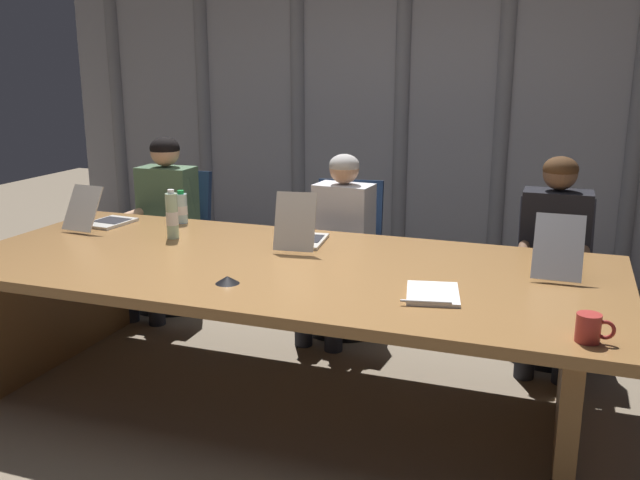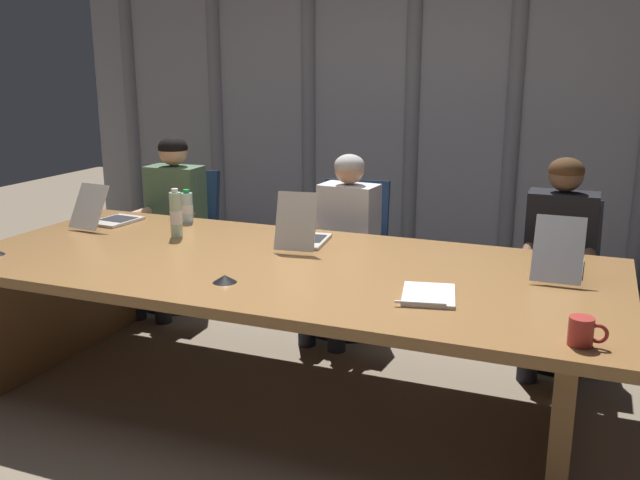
{
  "view_description": "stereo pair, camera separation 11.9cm",
  "coord_description": "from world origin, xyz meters",
  "px_view_note": "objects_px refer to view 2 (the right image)",
  "views": [
    {
      "loc": [
        1.31,
        -3.05,
        1.69
      ],
      "look_at": [
        0.17,
        0.12,
        0.82
      ],
      "focal_mm": 38.95,
      "sensor_mm": 36.0,
      "label": 1
    },
    {
      "loc": [
        1.42,
        -3.01,
        1.69
      ],
      "look_at": [
        0.17,
        0.12,
        0.82
      ],
      "focal_mm": 38.95,
      "sensor_mm": 36.0,
      "label": 2
    }
  ],
  "objects_px": {
    "laptop_center": "(559,261)",
    "conference_mic_left_side": "(225,279)",
    "person_left_end": "(170,213)",
    "person_center": "(559,251)",
    "water_bottle_primary": "(176,215)",
    "office_chair_center": "(559,299)",
    "coffee_mug_near": "(582,332)",
    "laptop_left_end": "(108,216)",
    "person_left_mid": "(342,235)",
    "water_bottle_secondary": "(187,207)",
    "laptop_left_mid": "(303,234)",
    "office_chair_left_mid": "(350,273)",
    "office_chair_left_end": "(182,253)",
    "spiral_notepad": "(428,295)"
  },
  "relations": [
    {
      "from": "laptop_center",
      "to": "office_chair_center",
      "type": "bearing_deg",
      "value": 0.55
    },
    {
      "from": "person_center",
      "to": "spiral_notepad",
      "type": "distance_m",
      "value": 1.28
    },
    {
      "from": "laptop_left_mid",
      "to": "office_chair_left_end",
      "type": "bearing_deg",
      "value": 52.03
    },
    {
      "from": "laptop_left_mid",
      "to": "laptop_center",
      "type": "distance_m",
      "value": 1.32
    },
    {
      "from": "office_chair_left_end",
      "to": "water_bottle_primary",
      "type": "relative_size",
      "value": 3.35
    },
    {
      "from": "conference_mic_left_side",
      "to": "person_center",
      "type": "bearing_deg",
      "value": 44.42
    },
    {
      "from": "person_center",
      "to": "water_bottle_secondary",
      "type": "relative_size",
      "value": 5.8
    },
    {
      "from": "person_left_mid",
      "to": "water_bottle_primary",
      "type": "distance_m",
      "value": 1.04
    },
    {
      "from": "laptop_left_mid",
      "to": "water_bottle_primary",
      "type": "height_order",
      "value": "laptop_left_mid"
    },
    {
      "from": "person_left_mid",
      "to": "conference_mic_left_side",
      "type": "xyz_separation_m",
      "value": [
        -0.08,
        -1.33,
        0.1
      ]
    },
    {
      "from": "office_chair_center",
      "to": "coffee_mug_near",
      "type": "distance_m",
      "value": 1.72
    },
    {
      "from": "person_center",
      "to": "conference_mic_left_side",
      "type": "relative_size",
      "value": 10.75
    },
    {
      "from": "laptop_left_mid",
      "to": "person_left_end",
      "type": "height_order",
      "value": "person_left_end"
    },
    {
      "from": "office_chair_left_end",
      "to": "office_chair_center",
      "type": "xyz_separation_m",
      "value": [
        2.6,
        -0.0,
        -0.01
      ]
    },
    {
      "from": "laptop_left_end",
      "to": "water_bottle_primary",
      "type": "distance_m",
      "value": 0.58
    },
    {
      "from": "coffee_mug_near",
      "to": "water_bottle_primary",
      "type": "bearing_deg",
      "value": 159.86
    },
    {
      "from": "office_chair_center",
      "to": "water_bottle_primary",
      "type": "bearing_deg",
      "value": -74.63
    },
    {
      "from": "water_bottle_primary",
      "to": "coffee_mug_near",
      "type": "relative_size",
      "value": 2.05
    },
    {
      "from": "laptop_center",
      "to": "office_chair_center",
      "type": "xyz_separation_m",
      "value": [
        -0.01,
        0.77,
        -0.44
      ]
    },
    {
      "from": "laptop_left_end",
      "to": "office_chair_center",
      "type": "bearing_deg",
      "value": -69.08
    },
    {
      "from": "laptop_left_mid",
      "to": "water_bottle_secondary",
      "type": "relative_size",
      "value": 2.2
    },
    {
      "from": "office_chair_left_end",
      "to": "person_left_mid",
      "type": "bearing_deg",
      "value": 80.74
    },
    {
      "from": "water_bottle_secondary",
      "to": "conference_mic_left_side",
      "type": "bearing_deg",
      "value": -50.31
    },
    {
      "from": "person_left_mid",
      "to": "coffee_mug_near",
      "type": "distance_m",
      "value": 2.08
    },
    {
      "from": "person_left_end",
      "to": "water_bottle_primary",
      "type": "bearing_deg",
      "value": 35.25
    },
    {
      "from": "person_left_mid",
      "to": "water_bottle_secondary",
      "type": "distance_m",
      "value": 0.98
    },
    {
      "from": "person_center",
      "to": "coffee_mug_near",
      "type": "relative_size",
      "value": 8.69
    },
    {
      "from": "laptop_center",
      "to": "office_chair_center",
      "type": "relative_size",
      "value": 0.53
    },
    {
      "from": "laptop_left_end",
      "to": "laptop_center",
      "type": "xyz_separation_m",
      "value": [
        2.63,
        -0.02,
        0.0
      ]
    },
    {
      "from": "person_left_end",
      "to": "person_center",
      "type": "height_order",
      "value": "person_left_end"
    },
    {
      "from": "laptop_left_mid",
      "to": "office_chair_left_mid",
      "type": "bearing_deg",
      "value": -8.08
    },
    {
      "from": "office_chair_left_end",
      "to": "water_bottle_secondary",
      "type": "xyz_separation_m",
      "value": [
        0.39,
        -0.5,
        0.47
      ]
    },
    {
      "from": "office_chair_left_mid",
      "to": "person_center",
      "type": "relative_size",
      "value": 0.79
    },
    {
      "from": "laptop_center",
      "to": "conference_mic_left_side",
      "type": "xyz_separation_m",
      "value": [
        -1.39,
        -0.72,
        -0.04
      ]
    },
    {
      "from": "person_left_mid",
      "to": "conference_mic_left_side",
      "type": "height_order",
      "value": "person_left_mid"
    },
    {
      "from": "coffee_mug_near",
      "to": "water_bottle_secondary",
      "type": "bearing_deg",
      "value": 153.74
    },
    {
      "from": "laptop_left_end",
      "to": "office_chair_center",
      "type": "height_order",
      "value": "laptop_left_end"
    },
    {
      "from": "laptop_center",
      "to": "office_chair_left_mid",
      "type": "height_order",
      "value": "laptop_center"
    },
    {
      "from": "laptop_left_mid",
      "to": "spiral_notepad",
      "type": "height_order",
      "value": "laptop_left_mid"
    },
    {
      "from": "person_center",
      "to": "person_left_end",
      "type": "bearing_deg",
      "value": -90.44
    },
    {
      "from": "coffee_mug_near",
      "to": "person_left_end",
      "type": "bearing_deg",
      "value": 150.99
    },
    {
      "from": "office_chair_left_mid",
      "to": "spiral_notepad",
      "type": "bearing_deg",
      "value": 24.0
    },
    {
      "from": "laptop_center",
      "to": "person_left_mid",
      "type": "bearing_deg",
      "value": 65.25
    },
    {
      "from": "office_chair_left_end",
      "to": "spiral_notepad",
      "type": "height_order",
      "value": "office_chair_left_end"
    },
    {
      "from": "person_left_end",
      "to": "water_bottle_secondary",
      "type": "xyz_separation_m",
      "value": [
        0.37,
        -0.35,
        0.13
      ]
    },
    {
      "from": "person_left_end",
      "to": "spiral_notepad",
      "type": "distance_m",
      "value": 2.41
    },
    {
      "from": "laptop_left_end",
      "to": "office_chair_left_end",
      "type": "distance_m",
      "value": 0.86
    },
    {
      "from": "water_bottle_primary",
      "to": "water_bottle_secondary",
      "type": "relative_size",
      "value": 1.37
    },
    {
      "from": "water_bottle_primary",
      "to": "water_bottle_secondary",
      "type": "bearing_deg",
      "value": 113.39
    },
    {
      "from": "laptop_left_mid",
      "to": "office_chair_center",
      "type": "bearing_deg",
      "value": -67.52
    }
  ]
}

